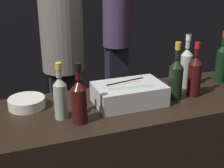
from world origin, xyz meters
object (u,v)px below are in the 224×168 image
at_px(ice_bin_with_bottles, 128,93).
at_px(red_wine_bottle_black_foil, 79,99).
at_px(rose_wine_bottle, 60,95).
at_px(candle_votive, 152,84).
at_px(person_grey_polo, 63,52).
at_px(red_wine_bottle_tall, 195,75).
at_px(white_wine_bottle, 186,66).
at_px(red_wine_bottle_burgundy, 221,62).
at_px(champagne_bottle, 176,77).
at_px(bowl_white, 27,102).
at_px(person_in_hoodie, 117,31).

bearing_deg(ice_bin_with_bottles, red_wine_bottle_black_foil, -158.39).
relative_size(red_wine_bottle_black_foil, rose_wine_bottle, 1.04).
relative_size(candle_votive, person_grey_polo, 0.04).
height_order(red_wine_bottle_tall, white_wine_bottle, white_wine_bottle).
distance_m(red_wine_bottle_burgundy, person_grey_polo, 1.42).
relative_size(rose_wine_bottle, champagne_bottle, 0.88).
bearing_deg(red_wine_bottle_burgundy, candle_votive, 173.76).
bearing_deg(red_wine_bottle_black_foil, rose_wine_bottle, 135.04).
bearing_deg(person_grey_polo, ice_bin_with_bottles, -72.56).
bearing_deg(red_wine_bottle_tall, bowl_white, 169.91).
bearing_deg(person_in_hoodie, red_wine_bottle_burgundy, 73.40).
distance_m(red_wine_bottle_black_foil, rose_wine_bottle, 0.11).
bearing_deg(white_wine_bottle, red_wine_bottle_burgundy, -0.46).
bearing_deg(person_grey_polo, bowl_white, -101.07).
bearing_deg(red_wine_bottle_tall, person_in_hoodie, 83.79).
bearing_deg(white_wine_bottle, red_wine_bottle_black_foil, -162.69).
xyz_separation_m(ice_bin_with_bottles, bowl_white, (-0.57, 0.15, -0.04)).
height_order(candle_votive, white_wine_bottle, white_wine_bottle).
bearing_deg(champagne_bottle, white_wine_bottle, 41.82).
distance_m(champagne_bottle, person_in_hoodie, 1.91).
bearing_deg(candle_votive, ice_bin_with_bottles, -145.47).
distance_m(red_wine_bottle_burgundy, rose_wine_bottle, 1.17).
bearing_deg(bowl_white, champagne_bottle, -12.14).
distance_m(ice_bin_with_bottles, white_wine_bottle, 0.49).
distance_m(ice_bin_with_bottles, rose_wine_bottle, 0.42).
bearing_deg(red_wine_bottle_tall, ice_bin_with_bottles, 176.33).
relative_size(bowl_white, person_grey_polo, 0.12).
bearing_deg(bowl_white, person_in_hoodie, 54.35).
distance_m(bowl_white, red_wine_bottle_black_foil, 0.39).
relative_size(ice_bin_with_bottles, red_wine_bottle_black_foil, 1.25).
bearing_deg(red_wine_bottle_black_foil, champagne_bottle, 8.71).
relative_size(bowl_white, champagne_bottle, 0.59).
bearing_deg(champagne_bottle, person_grey_polo, 108.82).
bearing_deg(bowl_white, candle_votive, 1.28).
bearing_deg(person_in_hoodie, red_wine_bottle_tall, 63.50).
bearing_deg(red_wine_bottle_black_foil, person_in_hoodie, 63.82).
relative_size(white_wine_bottle, red_wine_bottle_black_foil, 1.10).
distance_m(white_wine_bottle, champagne_bottle, 0.23).
height_order(red_wine_bottle_black_foil, champagne_bottle, champagne_bottle).
distance_m(ice_bin_with_bottles, red_wine_bottle_black_foil, 0.36).
distance_m(ice_bin_with_bottles, red_wine_bottle_tall, 0.44).
distance_m(red_wine_bottle_tall, white_wine_bottle, 0.15).
relative_size(ice_bin_with_bottles, person_in_hoodie, 0.23).
distance_m(candle_votive, champagne_bottle, 0.24).
height_order(candle_votive, red_wine_bottle_tall, red_wine_bottle_tall).
height_order(red_wine_bottle_burgundy, champagne_bottle, red_wine_bottle_burgundy).
bearing_deg(red_wine_bottle_tall, champagne_bottle, -176.99).
bearing_deg(person_in_hoodie, white_wine_bottle, 63.98).
height_order(red_wine_bottle_black_foil, person_in_hoodie, person_in_hoodie).
xyz_separation_m(bowl_white, white_wine_bottle, (1.04, -0.03, 0.12)).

